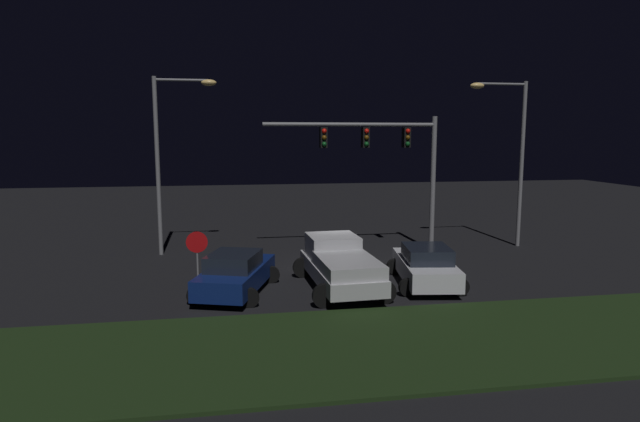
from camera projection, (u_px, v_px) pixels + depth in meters
ground_plane at (338, 269)px, 22.66m from camera, size 80.00×80.00×0.00m
grass_median at (400, 343)px, 14.45m from camera, size 27.52×5.81×0.10m
pickup_truck at (339, 262)px, 19.73m from camera, size 3.03×5.48×1.80m
car_sedan at (426, 266)px, 20.20m from camera, size 2.91×4.62×1.51m
car_sedan_far at (236, 273)px, 19.10m from camera, size 3.33×4.74×1.51m
traffic_signal_gantry at (385, 150)px, 25.37m from camera, size 8.32×0.56×6.50m
street_lamp_left at (170, 144)px, 24.84m from camera, size 2.88×0.44×8.26m
street_lamp_right at (511, 143)px, 26.64m from camera, size 2.99×0.44×8.23m
stop_sign at (197, 250)px, 19.06m from camera, size 0.76×0.08×2.23m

